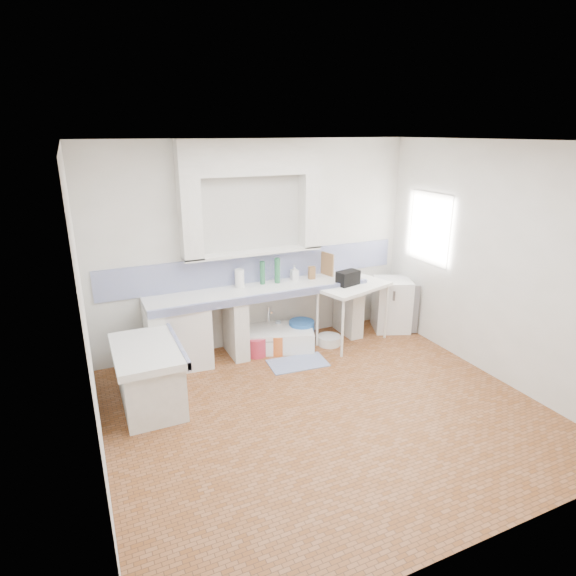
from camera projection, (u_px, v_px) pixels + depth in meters
name	position (u px, v px, depth m)	size (l,w,h in m)	color
floor	(326.00, 410.00, 5.15)	(4.50, 4.50, 0.00)	brown
ceiling	(334.00, 141.00, 4.26)	(4.50, 4.50, 0.00)	white
wall_back	(258.00, 246.00, 6.43)	(4.50, 4.50, 0.00)	white
wall_front	(485.00, 380.00, 2.98)	(4.50, 4.50, 0.00)	white
wall_left	(86.00, 325.00, 3.82)	(4.50, 4.50, 0.00)	white
wall_right	(496.00, 263.00, 5.59)	(4.50, 4.50, 0.00)	white
alcove_mass	(252.00, 157.00, 5.91)	(1.90, 0.25, 0.45)	white
window_frame	(440.00, 227.00, 6.63)	(0.35, 0.86, 1.06)	#3B2512
lace_valance	(434.00, 201.00, 6.45)	(0.01, 0.84, 0.24)	white
counter_slab	(259.00, 291.00, 6.30)	(3.00, 0.60, 0.08)	white
counter_lip	(267.00, 297.00, 6.06)	(3.00, 0.04, 0.10)	navy
counter_pier_left	(155.00, 340.00, 5.90)	(0.20, 0.55, 0.82)	white
counter_pier_mid	(236.00, 326.00, 6.31)	(0.20, 0.55, 0.82)	white
counter_pier_right	(348.00, 307.00, 7.00)	(0.20, 0.55, 0.82)	white
peninsula_top	(147.00, 351.00, 5.05)	(0.70, 1.10, 0.08)	white
peninsula_base	(150.00, 380.00, 5.16)	(0.60, 1.00, 0.62)	white
peninsula_lip	(178.00, 345.00, 5.18)	(0.04, 1.10, 0.10)	navy
backsplash	(258.00, 267.00, 6.51)	(4.27, 0.03, 0.40)	navy
stove	(187.00, 335.00, 6.06)	(0.58, 0.56, 0.82)	white
sink	(274.00, 339.00, 6.61)	(1.06, 0.57, 0.25)	white
side_table	(352.00, 314.00, 6.69)	(1.03, 0.57, 0.05)	white
fridge	(392.00, 304.00, 7.15)	(0.51, 0.51, 0.79)	white
bucket_red	(256.00, 346.00, 6.37)	(0.28, 0.28, 0.26)	#C02E42
bucket_orange	(278.00, 343.00, 6.46)	(0.29, 0.29, 0.27)	orange
bucket_blue	(302.00, 332.00, 6.73)	(0.36, 0.36, 0.34)	#255FB2
basin_white	(329.00, 340.00, 6.72)	(0.33, 0.33, 0.13)	white
water_bottle_a	(260.00, 336.00, 6.68)	(0.08, 0.08, 0.28)	silver
water_bottle_b	(278.00, 331.00, 6.79)	(0.08, 0.08, 0.31)	silver
black_bag	(348.00, 278.00, 6.54)	(0.32, 0.18, 0.20)	black
green_bottle_a	(262.00, 273.00, 6.41)	(0.07, 0.07, 0.32)	#276740
green_bottle_b	(277.00, 271.00, 6.46)	(0.08, 0.08, 0.35)	#276740
knife_block	(312.00, 273.00, 6.66)	(0.09, 0.07, 0.18)	olive
cutting_board	(327.00, 264.00, 6.80)	(0.02, 0.24, 0.33)	olive
paper_towel	(240.00, 278.00, 6.29)	(0.12, 0.12, 0.25)	white
soap_bottle	(294.00, 272.00, 6.62)	(0.10, 0.10, 0.22)	white
rug	(298.00, 363.00, 6.18)	(0.75, 0.43, 0.01)	#304589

